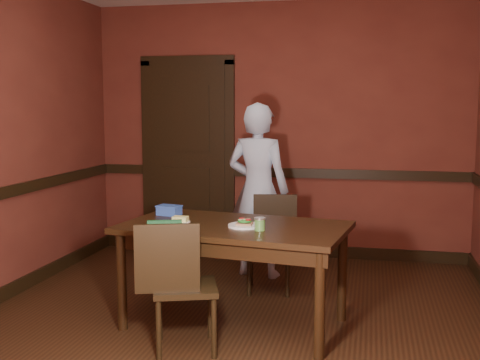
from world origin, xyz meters
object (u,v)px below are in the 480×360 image
at_px(chair_near, 185,285).
at_px(sandwich_plate, 245,224).
at_px(sauce_jar, 260,224).
at_px(cheese_saucer, 180,220).
at_px(chair_far, 269,244).
at_px(person, 258,190).
at_px(food_tub, 169,210).
at_px(dining_table, 234,275).

xyz_separation_m(chair_near, sandwich_plate, (0.31, 0.44, 0.33)).
xyz_separation_m(chair_near, sauce_jar, (0.44, 0.34, 0.36)).
relative_size(sandwich_plate, cheese_saucer, 1.62).
xyz_separation_m(chair_far, person, (-0.19, 0.47, 0.41)).
bearing_deg(chair_far, chair_near, -111.98).
relative_size(cheese_saucer, food_tub, 0.72).
distance_m(chair_near, cheese_saucer, 0.63).
bearing_deg(sandwich_plate, dining_table, 146.24).
relative_size(dining_table, chair_far, 1.94).
xyz_separation_m(sandwich_plate, cheese_saucer, (-0.50, 0.05, 0.00)).
bearing_deg(sandwich_plate, person, 96.74).
height_order(chair_far, person, person).
bearing_deg(sauce_jar, sandwich_plate, 141.60).
bearing_deg(dining_table, sandwich_plate, -25.63).
relative_size(person, sauce_jar, 18.01).
bearing_deg(chair_near, cheese_saucer, -88.19).
distance_m(sandwich_plate, sauce_jar, 0.17).
bearing_deg(person, dining_table, 103.64).
height_order(person, sauce_jar, person).
bearing_deg(chair_near, sauce_jar, -161.21).
height_order(dining_table, cheese_saucer, cheese_saucer).
xyz_separation_m(dining_table, food_tub, (-0.59, 0.26, 0.42)).
bearing_deg(food_tub, sauce_jar, -15.76).
bearing_deg(chair_far, sauce_jar, -92.48).
bearing_deg(sauce_jar, chair_far, 96.03).
xyz_separation_m(chair_far, cheese_saucer, (-0.52, -0.87, 0.36)).
height_order(sandwich_plate, food_tub, food_tub).
relative_size(sauce_jar, food_tub, 0.44).
bearing_deg(dining_table, sauce_jar, -28.44).
distance_m(chair_near, food_tub, 0.92).
bearing_deg(food_tub, chair_near, -52.12).
distance_m(sauce_jar, food_tub, 0.91).
xyz_separation_m(chair_near, cheese_saucer, (-0.19, 0.50, 0.33)).
height_order(chair_near, cheese_saucer, chair_near).
relative_size(chair_near, person, 0.54).
distance_m(sauce_jar, cheese_saucer, 0.65).
xyz_separation_m(dining_table, chair_near, (-0.22, -0.50, 0.06)).
relative_size(sandwich_plate, sauce_jar, 2.61).
relative_size(chair_near, food_tub, 4.29).
bearing_deg(chair_far, food_tub, -147.76).
bearing_deg(chair_near, sandwich_plate, -143.82).
height_order(sauce_jar, cheese_saucer, sauce_jar).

